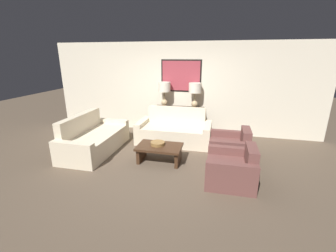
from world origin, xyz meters
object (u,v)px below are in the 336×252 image
Objects in this scene: table_lamp_left at (164,90)px; decorative_bowl at (158,143)px; armchair_near_back_wall at (230,148)px; armchair_near_camera at (232,169)px; console_table at (179,121)px; table_lamp_right at (195,91)px; couch_by_back_wall at (174,131)px; couch_by_side at (94,139)px; coffee_table at (160,150)px.

decorative_bowl is at bearing -80.40° from table_lamp_left.
armchair_near_back_wall is 1.00× the size of armchair_near_camera.
decorative_bowl is at bearing 160.64° from armchair_near_camera.
console_table is 1.65× the size of armchair_near_back_wall.
table_lamp_right is 1.31m from couch_by_back_wall.
table_lamp_left is 2.29× the size of decorative_bowl.
armchair_near_camera is at bearing -52.47° from table_lamp_left.
decorative_bowl is 1.68m from armchair_near_camera.
decorative_bowl is (-0.12, -1.92, 0.01)m from console_table.
armchair_near_camera reaches higher than decorative_bowl.
console_table is 2.51m from couch_by_side.
armchair_near_camera is at bearing -18.55° from coffee_table.
armchair_near_camera reaches higher than coffee_table.
couch_by_side is at bearing -142.29° from table_lamp_right.
table_lamp_right is 0.74× the size of coffee_table.
armchair_near_camera is (1.90, -2.47, -1.05)m from table_lamp_left.
decorative_bowl is at bearing -163.39° from armchair_near_back_wall.
armchair_near_back_wall is at bearing 90.00° from armchair_near_camera.
table_lamp_left is 2.61m from armchair_near_back_wall.
table_lamp_right is 0.82× the size of armchair_near_back_wall.
table_lamp_left and table_lamp_right have the same top height.
console_table is 0.74× the size of couch_by_side.
console_table is 1.01m from table_lamp_left.
table_lamp_left is 0.37× the size of couch_by_back_wall.
armchair_near_back_wall is at bearing -37.34° from table_lamp_left.
table_lamp_left is (-0.45, 0.00, 0.91)m from console_table.
table_lamp_left reaches higher than armchair_near_camera.
console_table is 1.92m from decorative_bowl.
decorative_bowl is at bearing 140.40° from coffee_table.
couch_by_back_wall reaches higher than console_table.
table_lamp_right is at bearing 0.00° from console_table.
console_table is 0.74× the size of couch_by_back_wall.
couch_by_back_wall reaches higher than armchair_near_back_wall.
couch_by_back_wall is at bearing -90.00° from console_table.
table_lamp_left reaches higher than couch_by_side.
couch_by_side is 2.23× the size of armchair_near_camera.
couch_by_back_wall is 1.24m from decorative_bowl.
couch_by_back_wall is at bearing 129.26° from armchair_near_camera.
couch_by_side is 1.75m from coffee_table.
couch_by_back_wall is 6.25× the size of decorative_bowl.
armchair_near_camera is (1.52, -0.51, -0.01)m from coffee_table.
armchair_near_back_wall is (1.57, 0.47, -0.15)m from decorative_bowl.
console_table reaches higher than armchair_near_camera.
console_table is at bearing 90.00° from couch_by_back_wall.
decorative_bowl reaches higher than coffee_table.
armchair_near_camera is (1.57, -0.55, -0.15)m from decorative_bowl.
coffee_table is (-0.52, -1.96, -1.04)m from table_lamp_right.
couch_by_back_wall is at bearing 86.80° from coffee_table.
console_table is 2.03× the size of table_lamp_left.
armchair_near_camera is at bearing -12.65° from couch_by_side.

